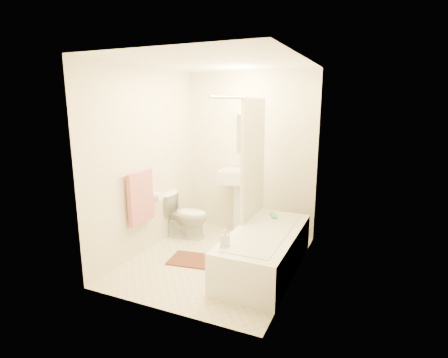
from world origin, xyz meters
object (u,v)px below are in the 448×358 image
at_px(toilet, 186,215).
at_px(bathtub, 265,250).
at_px(soap_bottle, 225,238).
at_px(bath_mat, 192,260).
at_px(sink, 239,198).

bearing_deg(toilet, bathtub, -116.70).
xyz_separation_m(toilet, soap_bottle, (1.12, -1.10, 0.24)).
bearing_deg(bath_mat, bathtub, 9.62).
bearing_deg(bathtub, sink, 125.65).
relative_size(toilet, bathtub, 0.40).
height_order(sink, soap_bottle, sink).
height_order(toilet, sink, sink).
relative_size(toilet, bath_mat, 1.22).
distance_m(toilet, bath_mat, 0.89).
bearing_deg(sink, bath_mat, -103.14).
bearing_deg(bathtub, bath_mat, -170.38).
xyz_separation_m(bath_mat, soap_bottle, (0.64, -0.42, 0.56)).
distance_m(bathtub, bath_mat, 0.94).
relative_size(bathtub, soap_bottle, 8.74).
distance_m(sink, bath_mat, 1.32).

